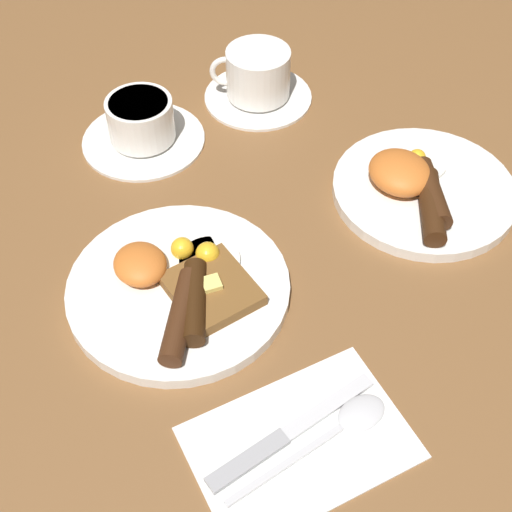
% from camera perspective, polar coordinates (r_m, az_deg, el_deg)
% --- Properties ---
extents(ground_plane, '(3.00, 3.00, 0.00)m').
position_cam_1_polar(ground_plane, '(0.80, -6.16, -2.93)').
color(ground_plane, brown).
extents(breakfast_plate_near, '(0.25, 0.25, 0.04)m').
position_cam_1_polar(breakfast_plate_near, '(0.79, -6.06, -2.39)').
color(breakfast_plate_near, white).
rests_on(breakfast_plate_near, ground_plane).
extents(breakfast_plate_far, '(0.23, 0.23, 0.05)m').
position_cam_1_polar(breakfast_plate_far, '(0.92, 12.98, 5.39)').
color(breakfast_plate_far, white).
rests_on(breakfast_plate_far, ground_plane).
extents(teacup_near, '(0.17, 0.17, 0.07)m').
position_cam_1_polar(teacup_near, '(0.98, -9.16, 10.29)').
color(teacup_near, white).
rests_on(teacup_near, ground_plane).
extents(teacup_far, '(0.16, 0.16, 0.08)m').
position_cam_1_polar(teacup_far, '(1.04, 0.12, 14.01)').
color(teacup_far, white).
rests_on(teacup_far, ground_plane).
extents(napkin, '(0.15, 0.22, 0.01)m').
position_cam_1_polar(napkin, '(0.70, 3.53, -14.64)').
color(napkin, white).
rests_on(napkin, ground_plane).
extents(knife, '(0.03, 0.19, 0.01)m').
position_cam_1_polar(knife, '(0.70, 2.22, -14.23)').
color(knife, silver).
rests_on(knife, napkin).
extents(spoon, '(0.04, 0.18, 0.01)m').
position_cam_1_polar(spoon, '(0.71, 7.26, -13.11)').
color(spoon, silver).
rests_on(spoon, napkin).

